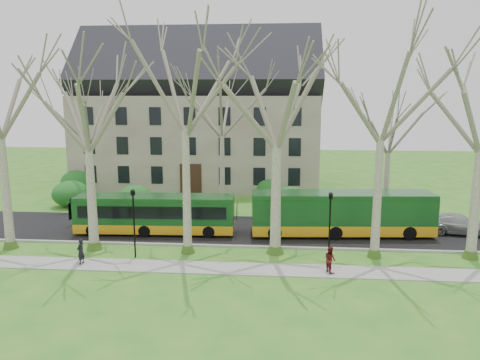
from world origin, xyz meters
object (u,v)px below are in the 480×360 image
at_px(bus_lead, 155,214).
at_px(sedan, 460,224).
at_px(pedestrian_a, 81,251).
at_px(pedestrian_b, 330,259).
at_px(bus_follow, 342,213).

height_order(bus_lead, sedan, bus_lead).
bearing_deg(sedan, pedestrian_a, 118.00).
bearing_deg(pedestrian_b, sedan, -78.12).
relative_size(bus_lead, pedestrian_b, 7.57).
bearing_deg(pedestrian_b, pedestrian_a, 61.86).
bearing_deg(bus_lead, pedestrian_a, -115.01).
distance_m(sedan, pedestrian_a, 26.35).
bearing_deg(pedestrian_a, sedan, 120.41).
bearing_deg(bus_lead, pedestrian_b, -32.26).
xyz_separation_m(bus_lead, pedestrian_b, (11.95, -6.87, -0.68)).
xyz_separation_m(bus_lead, bus_follow, (13.55, 0.62, 0.18)).
relative_size(sedan, pedestrian_a, 3.13).
relative_size(bus_follow, pedestrian_a, 8.28).
xyz_separation_m(bus_lead, pedestrian_a, (-2.81, -6.73, -0.66)).
bearing_deg(pedestrian_b, bus_lead, 32.52).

